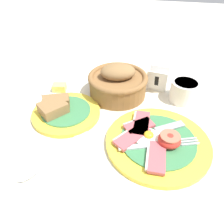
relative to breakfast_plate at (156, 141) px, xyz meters
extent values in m
plane|color=beige|center=(-0.10, -0.01, -0.01)|extent=(3.00, 3.00, 0.00)
cylinder|color=yellow|center=(0.00, 0.00, 0.00)|extent=(0.25, 0.25, 0.01)
cylinder|color=#3D7F4C|center=(0.00, 0.00, 0.00)|extent=(0.18, 0.18, 0.00)
cube|color=#BC5156|center=(0.00, -0.06, 0.01)|extent=(0.04, 0.08, 0.01)
cube|color=beige|center=(-0.01, -0.06, 0.01)|extent=(0.01, 0.08, 0.01)
cube|color=#BC5156|center=(-0.06, -0.01, 0.01)|extent=(0.08, 0.10, 0.01)
cube|color=beige|center=(-0.07, 0.00, 0.01)|extent=(0.06, 0.08, 0.01)
cube|color=#BC5156|center=(-0.04, 0.04, 0.01)|extent=(0.04, 0.09, 0.01)
cube|color=beige|center=(-0.06, 0.04, 0.01)|extent=(0.01, 0.08, 0.01)
cube|color=#BC5156|center=(-0.04, 0.03, 0.01)|extent=(0.08, 0.07, 0.01)
cube|color=beige|center=(-0.05, 0.04, 0.01)|extent=(0.06, 0.05, 0.01)
ellipsoid|color=red|center=(0.03, -0.01, 0.02)|extent=(0.05, 0.05, 0.03)
cylinder|color=#DB664C|center=(0.03, -0.01, 0.03)|extent=(0.04, 0.04, 0.00)
ellipsoid|color=white|center=(-0.02, 0.00, 0.01)|extent=(0.07, 0.06, 0.01)
ellipsoid|color=yellow|center=(-0.02, 0.00, 0.01)|extent=(0.02, 0.02, 0.01)
cube|color=silver|center=(-0.03, -0.03, 0.01)|extent=(0.11, 0.05, 0.00)
cube|color=silver|center=(0.04, -0.01, 0.01)|extent=(0.03, 0.02, 0.00)
cube|color=silver|center=(0.08, 0.00, 0.01)|extent=(0.04, 0.02, 0.00)
cube|color=silver|center=(0.07, 0.01, 0.01)|extent=(0.04, 0.02, 0.00)
cube|color=silver|center=(0.07, 0.01, 0.01)|extent=(0.04, 0.02, 0.00)
cube|color=silver|center=(-0.05, 0.00, 0.01)|extent=(0.10, 0.07, 0.00)
cube|color=#9EA0A5|center=(0.03, 0.05, 0.01)|extent=(0.08, 0.06, 0.00)
cylinder|color=yellow|center=(-0.25, 0.06, 0.00)|extent=(0.19, 0.19, 0.01)
cylinder|color=#3D7F4C|center=(-0.25, 0.06, 0.00)|extent=(0.13, 0.13, 0.00)
cube|color=olive|center=(-0.28, 0.04, 0.02)|extent=(0.09, 0.09, 0.03)
cube|color=olive|center=(-0.28, 0.07, 0.02)|extent=(0.08, 0.06, 0.03)
cylinder|color=white|center=(0.07, 0.20, 0.02)|extent=(0.08, 0.08, 0.06)
cylinder|color=white|center=(0.07, 0.20, 0.05)|extent=(0.07, 0.07, 0.01)
cylinder|color=brown|center=(-0.13, 0.19, 0.02)|extent=(0.17, 0.17, 0.06)
torus|color=brown|center=(-0.13, 0.19, 0.05)|extent=(0.18, 0.18, 0.02)
ellipsoid|color=olive|center=(-0.13, 0.19, 0.07)|extent=(0.12, 0.10, 0.04)
cylinder|color=silver|center=(-0.31, 0.16, -0.01)|extent=(0.11, 0.11, 0.01)
cube|color=#F4E06B|center=(-0.31, 0.16, 0.01)|extent=(0.05, 0.04, 0.02)
cube|color=white|center=(-0.01, 0.22, 0.03)|extent=(0.06, 0.03, 0.07)
cube|color=white|center=(-0.01, 0.25, 0.03)|extent=(0.06, 0.03, 0.07)
cube|color=black|center=(-0.01, 0.22, 0.03)|extent=(0.01, 0.01, 0.04)
cube|color=silver|center=(-0.20, -0.04, -0.01)|extent=(0.06, 0.10, 0.01)
ellipsoid|color=silver|center=(-0.25, -0.13, 0.00)|extent=(0.05, 0.07, 0.01)
cube|color=silver|center=(-0.28, -0.17, -0.01)|extent=(0.02, 0.11, 0.01)
cube|color=silver|center=(-0.29, -0.10, -0.01)|extent=(0.02, 0.03, 0.01)
cube|color=silver|center=(-0.28, -0.06, -0.01)|extent=(0.01, 0.04, 0.00)
cube|color=silver|center=(-0.29, -0.06, -0.01)|extent=(0.01, 0.04, 0.00)
cube|color=silver|center=(-0.29, -0.06, -0.01)|extent=(0.01, 0.04, 0.00)
camera|label=1|loc=(-0.03, -0.37, 0.37)|focal=35.00mm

